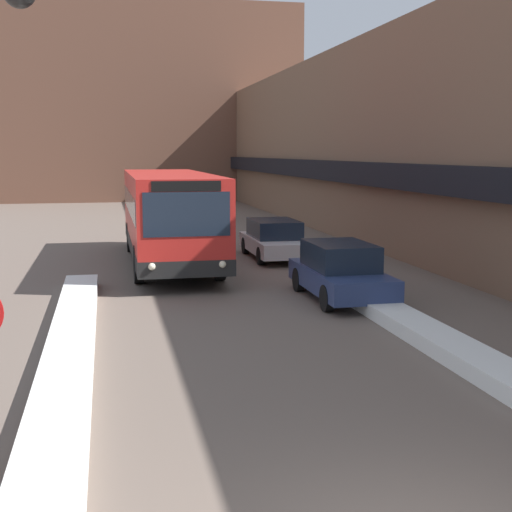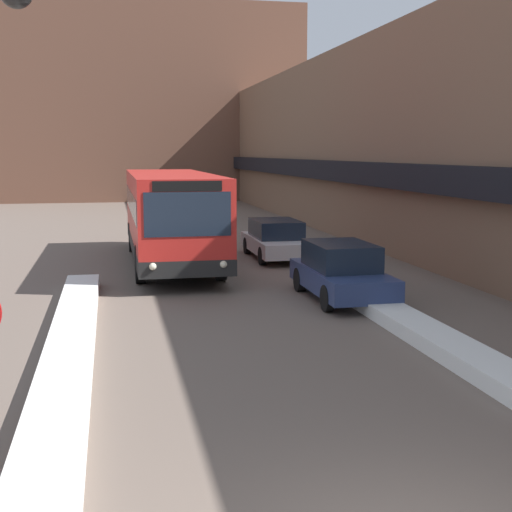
% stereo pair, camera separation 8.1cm
% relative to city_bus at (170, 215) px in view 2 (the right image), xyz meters
% --- Properties ---
extents(building_row_right, '(5.50, 60.00, 8.62)m').
position_rel_city_bus_xyz_m(building_row_right, '(10.70, 5.03, 2.55)').
color(building_row_right, brown).
rests_on(building_row_right, ground_plane).
extents(building_backdrop_far, '(26.00, 8.00, 15.60)m').
position_rel_city_bus_xyz_m(building_backdrop_far, '(0.72, 35.86, 6.06)').
color(building_backdrop_far, brown).
rests_on(building_backdrop_far, ground_plane).
extents(snow_bank_left, '(0.90, 15.82, 0.31)m').
position_rel_city_bus_xyz_m(snow_bank_left, '(-2.88, -11.36, -1.59)').
color(snow_bank_left, silver).
rests_on(snow_bank_left, ground_plane).
extents(snow_bank_right, '(0.90, 10.42, 0.32)m').
position_rel_city_bus_xyz_m(snow_bank_right, '(4.32, -10.56, -1.59)').
color(snow_bank_right, silver).
rests_on(snow_bank_right, ground_plane).
extents(city_bus, '(2.72, 11.40, 3.17)m').
position_rel_city_bus_xyz_m(city_bus, '(0.00, 0.00, 0.00)').
color(city_bus, red).
rests_on(city_bus, ground_plane).
extents(parked_car_front, '(1.80, 4.27, 1.51)m').
position_rel_city_bus_xyz_m(parked_car_front, '(3.92, -6.94, -0.99)').
color(parked_car_front, navy).
rests_on(parked_car_front, ground_plane).
extents(parked_car_middle, '(1.87, 4.52, 1.42)m').
position_rel_city_bus_xyz_m(parked_car_middle, '(3.92, 0.63, -1.03)').
color(parked_car_middle, silver).
rests_on(parked_car_middle, ground_plane).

